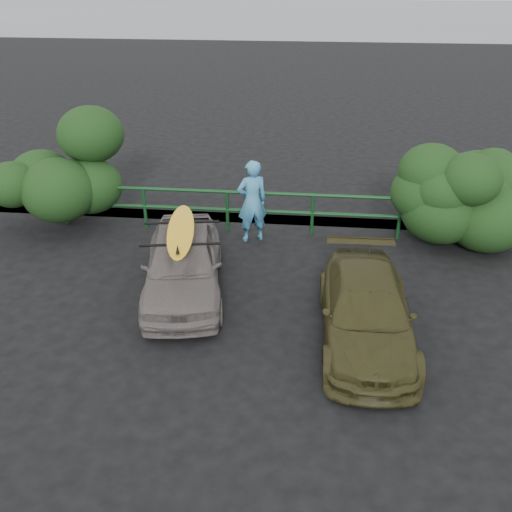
{
  "coord_description": "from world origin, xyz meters",
  "views": [
    {
      "loc": [
        0.97,
        -7.26,
        5.83
      ],
      "look_at": [
        -0.0,
        2.0,
        0.94
      ],
      "focal_mm": 40.0,
      "sensor_mm": 36.0,
      "label": 1
    }
  ],
  "objects": [
    {
      "name": "man",
      "position": [
        -0.36,
        4.59,
        0.96
      ],
      "size": [
        0.82,
        0.7,
        1.91
      ],
      "primitive_type": "imported",
      "rotation": [
        0.0,
        0.0,
        3.55
      ],
      "color": "#4296C6",
      "rests_on": "ground"
    },
    {
      "name": "ground",
      "position": [
        0.0,
        0.0,
        0.0
      ],
      "size": [
        80.0,
        80.0,
        0.0
      ],
      "primitive_type": "plane",
      "color": "black"
    },
    {
      "name": "guardrail",
      "position": [
        0.0,
        5.0,
        0.52
      ],
      "size": [
        14.0,
        0.08,
        1.04
      ],
      "primitive_type": null,
      "color": "#12411C",
      "rests_on": "ground"
    },
    {
      "name": "olive_vehicle",
      "position": [
        1.98,
        0.95,
        0.54
      ],
      "size": [
        1.59,
        3.77,
        1.09
      ],
      "primitive_type": "imported",
      "rotation": [
        0.0,
        0.0,
        0.02
      ],
      "color": "#3B381A",
      "rests_on": "ground"
    },
    {
      "name": "ocean",
      "position": [
        0.0,
        60.0,
        0.0
      ],
      "size": [
        200.0,
        200.0,
        0.0
      ],
      "primitive_type": "plane",
      "color": "slate",
      "rests_on": "ground"
    },
    {
      "name": "surfboard",
      "position": [
        -1.43,
        2.13,
        1.33
      ],
      "size": [
        0.91,
        2.47,
        0.07
      ],
      "primitive_type": "ellipsoid",
      "rotation": [
        0.0,
        0.0,
        0.17
      ],
      "color": "yellow",
      "rests_on": "roof_rack"
    },
    {
      "name": "shrub_right",
      "position": [
        5.0,
        5.5,
        1.02
      ],
      "size": [
        3.2,
        2.4,
        2.04
      ],
      "primitive_type": null,
      "color": "#1A3C16",
      "rests_on": "ground"
    },
    {
      "name": "sedan",
      "position": [
        -1.43,
        2.13,
        0.62
      ],
      "size": [
        2.09,
        3.87,
        1.25
      ],
      "primitive_type": "imported",
      "rotation": [
        0.0,
        0.0,
        0.17
      ],
      "color": "slate",
      "rests_on": "ground"
    },
    {
      "name": "roof_rack",
      "position": [
        -1.43,
        2.13,
        1.27
      ],
      "size": [
        1.6,
        1.25,
        0.05
      ],
      "primitive_type": null,
      "rotation": [
        0.0,
        0.0,
        0.17
      ],
      "color": "black",
      "rests_on": "sedan"
    },
    {
      "name": "shrub_left",
      "position": [
        -4.8,
        5.4,
        1.29
      ],
      "size": [
        3.2,
        2.4,
        2.57
      ],
      "primitive_type": null,
      "color": "#1A3C16",
      "rests_on": "ground"
    }
  ]
}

